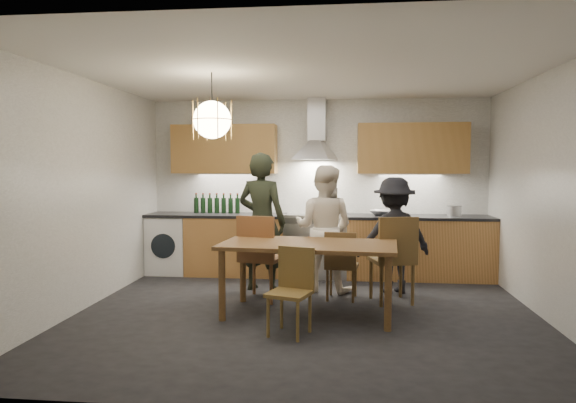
# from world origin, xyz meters

# --- Properties ---
(ground) EXTENTS (5.00, 5.00, 0.00)m
(ground) POSITION_xyz_m (0.00, 0.00, 0.00)
(ground) COLOR black
(ground) RESTS_ON ground
(room_shell) EXTENTS (5.02, 4.52, 2.61)m
(room_shell) POSITION_xyz_m (0.00, 0.00, 1.71)
(room_shell) COLOR white
(room_shell) RESTS_ON ground
(counter_run) EXTENTS (5.00, 0.62, 0.90)m
(counter_run) POSITION_xyz_m (0.02, 1.95, 0.45)
(counter_run) COLOR tan
(counter_run) RESTS_ON ground
(range_stove) EXTENTS (0.90, 0.60, 0.92)m
(range_stove) POSITION_xyz_m (0.00, 1.94, 0.44)
(range_stove) COLOR silver
(range_stove) RESTS_ON ground
(wall_fixtures) EXTENTS (4.30, 0.54, 1.10)m
(wall_fixtures) POSITION_xyz_m (0.00, 2.07, 1.87)
(wall_fixtures) COLOR #BE8C49
(wall_fixtures) RESTS_ON ground
(pendant_lamp) EXTENTS (0.43, 0.43, 0.70)m
(pendant_lamp) POSITION_xyz_m (-1.00, -0.10, 2.10)
(pendant_lamp) COLOR black
(pendant_lamp) RESTS_ON ground
(dining_table) EXTENTS (1.94, 1.10, 0.79)m
(dining_table) POSITION_xyz_m (0.03, -0.03, 0.69)
(dining_table) COLOR brown
(dining_table) RESTS_ON ground
(chair_back_left) EXTENTS (0.56, 0.56, 1.03)m
(chair_back_left) POSITION_xyz_m (-0.59, 0.47, 0.59)
(chair_back_left) COLOR brown
(chair_back_left) RESTS_ON ground
(chair_back_mid) EXTENTS (0.42, 0.42, 0.83)m
(chair_back_mid) POSITION_xyz_m (0.37, 0.60, 0.48)
(chair_back_mid) COLOR brown
(chair_back_mid) RESTS_ON ground
(chair_back_right) EXTENTS (0.57, 0.57, 1.03)m
(chair_back_right) POSITION_xyz_m (0.99, 0.51, 0.59)
(chair_back_right) COLOR brown
(chair_back_right) RESTS_ON ground
(chair_front) EXTENTS (0.47, 0.47, 0.83)m
(chair_front) POSITION_xyz_m (-0.09, -0.63, 0.47)
(chair_front) COLOR brown
(chair_front) RESTS_ON ground
(person_left) EXTENTS (0.75, 0.60, 1.78)m
(person_left) POSITION_xyz_m (-0.65, 1.01, 0.89)
(person_left) COLOR black
(person_left) RESTS_ON ground
(person_mid) EXTENTS (0.93, 0.81, 1.62)m
(person_mid) POSITION_xyz_m (0.15, 1.09, 0.81)
(person_mid) COLOR white
(person_mid) RESTS_ON ground
(person_right) EXTENTS (1.06, 0.77, 1.47)m
(person_right) POSITION_xyz_m (1.04, 1.08, 0.73)
(person_right) COLOR black
(person_right) RESTS_ON ground
(mixing_bowl) EXTENTS (0.41, 0.41, 0.08)m
(mixing_bowl) POSITION_xyz_m (0.94, 1.95, 0.94)
(mixing_bowl) COLOR silver
(mixing_bowl) RESTS_ON counter_run
(stock_pot) EXTENTS (0.25, 0.25, 0.14)m
(stock_pot) POSITION_xyz_m (1.96, 1.98, 0.97)
(stock_pot) COLOR #A8A8AC
(stock_pot) RESTS_ON counter_run
(wine_bottles) EXTENTS (0.71, 0.07, 0.30)m
(wine_bottles) POSITION_xyz_m (-1.50, 2.05, 1.05)
(wine_bottles) COLOR black
(wine_bottles) RESTS_ON counter_run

